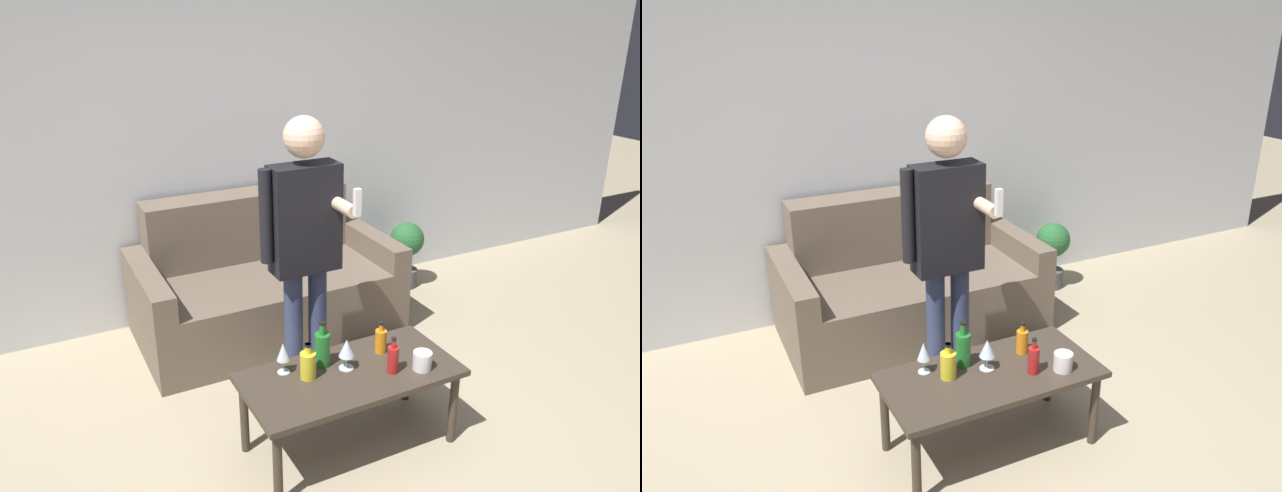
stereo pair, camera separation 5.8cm
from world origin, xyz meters
The scene contains 12 objects.
wall_back centered at (0.00, 2.21, 1.35)m, with size 8.00×0.06×2.70m.
couch centered at (0.13, 1.75, 0.32)m, with size 1.72×0.92×0.91m.
coffee_table centered at (0.03, 0.38, 0.39)m, with size 1.08×0.52×0.44m.
bottle_orange centered at (-0.06, 0.50, 0.54)m, with size 0.08×0.08×0.24m.
bottle_green centered at (0.22, 0.28, 0.52)m, with size 0.06×0.06×0.19m.
bottle_dark centered at (-0.17, 0.43, 0.51)m, with size 0.08×0.08×0.19m.
bottle_yellow centered at (0.27, 0.47, 0.51)m, with size 0.06×0.06×0.17m.
wine_glass_near centered at (0.03, 0.42, 0.55)m, with size 0.08×0.08×0.16m.
wine_glass_far centered at (-0.26, 0.52, 0.55)m, with size 0.07×0.07×0.16m.
cup_on_table centered at (0.36, 0.24, 0.49)m, with size 0.09×0.09×0.09m.
person_standing_front centered at (0.04, 0.91, 0.97)m, with size 0.44×0.41×1.62m.
potted_plant centered at (1.39, 1.86, 0.33)m, with size 0.27×0.27×0.53m.
Camera 2 is at (-1.25, -1.92, 2.15)m, focal length 35.00 mm.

